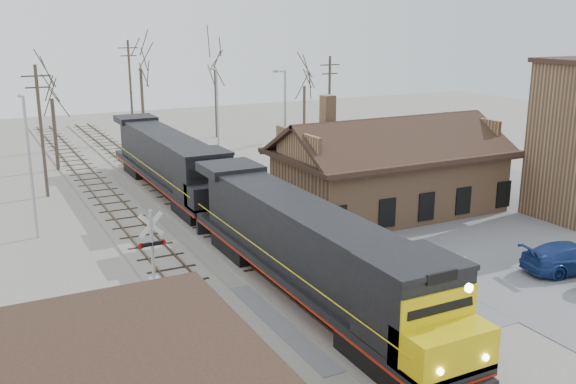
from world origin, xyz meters
name	(u,v)px	position (x,y,z in m)	size (l,w,h in m)	color
ground	(325,315)	(0.00, 0.00, 0.00)	(140.00, 140.00, 0.00)	gray
road	(325,314)	(0.00, 0.00, 0.01)	(60.00, 9.00, 0.03)	slate
parking_lot	(543,230)	(18.00, 4.00, 0.02)	(22.00, 26.00, 0.03)	slate
track_main	(207,222)	(0.00, 15.00, 0.07)	(3.40, 90.00, 0.24)	gray
track_siding	(137,232)	(-4.50, 15.00, 0.07)	(3.40, 90.00, 0.24)	gray
depot	(389,176)	(11.99, 12.00, 2.41)	(15.20, 9.31, 7.90)	#9D7251
locomotive_lead	(312,254)	(0.00, 1.17, 2.46)	(3.15, 21.09, 4.69)	black
locomotive_trailing	(170,163)	(0.00, 22.54, 2.46)	(3.15, 21.09, 4.43)	black
crossbuck_near	(452,306)	(2.79, -4.88, 1.86)	(1.07, 0.50, 3.96)	#A5A8AD
crossbuck_far	(153,261)	(-6.35, 4.52, 2.07)	(1.28, 0.34, 4.47)	#A5A8AD
parked_car	(571,257)	(13.84, -1.43, 0.77)	(2.16, 5.31, 1.54)	navy
streetlight_a	(29,159)	(-10.03, 16.98, 4.77)	(0.25, 2.04, 8.47)	#A5A8AD
streetlight_b	(284,123)	(8.45, 20.66, 5.04)	(0.25, 2.04, 9.01)	#A5A8AD
streetlight_c	(217,108)	(8.11, 33.91, 4.71)	(0.25, 2.04, 8.35)	#A5A8AD
utility_pole_a	(41,129)	(-8.24, 26.40, 5.02)	(2.00, 0.24, 9.60)	#382D23
utility_pole_b	(131,90)	(2.92, 45.38, 5.57)	(2.00, 0.24, 10.67)	#382D23
utility_pole_c	(329,105)	(17.32, 28.91, 4.96)	(2.00, 0.24, 9.47)	#382D23
tree_b	(51,87)	(-6.24, 35.22, 7.21)	(4.13, 4.13, 10.12)	#382D23
tree_c	(140,56)	(4.07, 45.30, 9.01)	(5.16, 5.16, 12.65)	#382D23
tree_d	(215,57)	(11.97, 44.25, 8.79)	(5.03, 5.03, 12.33)	#382D23
tree_e	(304,77)	(20.11, 38.87, 6.71)	(3.85, 3.85, 9.43)	#382D23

